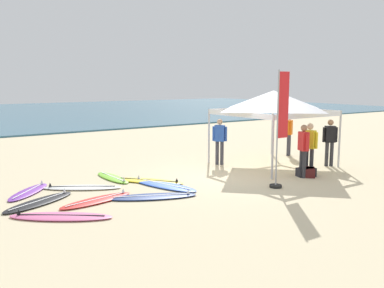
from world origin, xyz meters
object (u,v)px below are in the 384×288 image
person_red (303,147)px  gear_bag_by_pole (306,172)px  surfboard_yellow (149,181)px  surfboard_navy (152,197)px  surfboard_lime (113,178)px  person_black (330,139)px  person_blue (220,138)px  surfboard_white (82,187)px  banner_flag (280,134)px  surfboard_red (97,200)px  surfboard_black (39,202)px  canopy_tent (273,100)px  surfboard_pink (60,216)px  gear_bag_near_tent (310,172)px  surfboard_purple (29,192)px  surfboard_blue (163,185)px  person_orange (289,132)px  person_yellow (310,145)px

person_red → gear_bag_by_pole: 0.88m
surfboard_yellow → person_red: bearing=-26.9°
surfboard_navy → surfboard_lime: 2.67m
person_black → person_blue: bearing=141.6°
surfboard_white → surfboard_lime: size_ratio=1.15×
banner_flag → surfboard_red: bearing=162.6°
surfboard_black → gear_bag_by_pole: bearing=-12.4°
canopy_tent → surfboard_pink: 8.89m
banner_flag → gear_bag_near_tent: banner_flag is taller
person_blue → surfboard_yellow: bearing=-164.9°
surfboard_purple → surfboard_pink: bearing=-88.8°
surfboard_blue → gear_bag_near_tent: (4.61, -1.62, 0.10)m
surfboard_pink → person_orange: bearing=14.9°
surfboard_white → person_red: person_red is taller
gear_bag_by_pole → surfboard_navy: bearing=173.9°
person_black → person_yellow: bearing=-163.4°
person_blue → banner_flag: (-0.66, -3.64, 0.59)m
surfboard_blue → surfboard_red: (-2.24, -0.47, 0.00)m
person_red → person_yellow: same height
person_orange → person_black: bearing=-101.1°
surfboard_red → person_orange: person_orange is taller
person_yellow → person_blue: 3.32m
surfboard_lime → surfboard_navy: bearing=-91.1°
canopy_tent → person_blue: 2.40m
surfboard_blue → person_blue: size_ratio=1.53×
banner_flag → person_red: bearing=16.3°
canopy_tent → surfboard_lime: (-5.81, 1.24, -2.35)m
person_black → surfboard_red: bearing=177.3°
surfboard_purple → person_black: (10.02, -2.29, 0.95)m
surfboard_blue → person_orange: 7.23m
person_blue → gear_bag_near_tent: person_blue is taller
canopy_tent → surfboard_purple: 8.83m
canopy_tent → person_black: canopy_tent is taller
surfboard_blue → person_yellow: person_yellow is taller
surfboard_pink → surfboard_purple: size_ratio=1.25×
person_yellow → surfboard_lime: bearing=151.4°
person_black → surfboard_yellow: bearing=167.0°
surfboard_yellow → gear_bag_near_tent: bearing=-25.8°
person_red → gear_bag_near_tent: (0.30, -0.04, -0.85)m
surfboard_lime → person_blue: bearing=-1.3°
surfboard_black → person_yellow: 8.54m
surfboard_navy → person_blue: bearing=31.0°
surfboard_purple → person_red: size_ratio=1.06×
canopy_tent → person_blue: size_ratio=2.03×
surfboard_lime → gear_bag_near_tent: size_ratio=3.22×
surfboard_white → gear_bag_by_pole: 7.10m
person_orange → person_black: (-0.47, -2.40, 0.00)m
canopy_tent → person_red: bearing=-108.2°
surfboard_yellow → gear_bag_by_pole: (4.62, -2.21, 0.10)m
surfboard_blue → person_orange: size_ratio=1.53×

